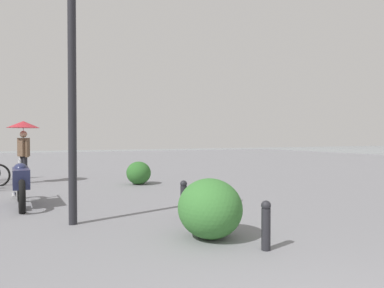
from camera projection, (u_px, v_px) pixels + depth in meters
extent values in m
cylinder|color=#232328|center=(72.00, 99.00, 5.76)|extent=(0.14, 0.14, 4.27)
torus|color=black|center=(22.00, 197.00, 6.73)|extent=(0.73, 0.16, 0.72)
torus|color=black|center=(20.00, 188.00, 8.01)|extent=(0.73, 0.16, 0.72)
cube|color=#23284C|center=(21.00, 178.00, 7.32)|extent=(1.12, 0.38, 0.40)
ellipsoid|color=#23284C|center=(20.00, 169.00, 7.52)|extent=(0.45, 0.30, 0.24)
cylinder|color=silver|center=(20.00, 174.00, 7.95)|extent=(0.18, 0.07, 0.66)
cylinder|color=silver|center=(20.00, 159.00, 7.89)|extent=(0.60, 0.07, 0.04)
cylinder|color=silver|center=(14.00, 196.00, 6.90)|extent=(0.55, 0.12, 0.09)
cylinder|color=black|center=(25.00, 170.00, 11.01)|extent=(0.14, 0.14, 0.90)
cylinder|color=black|center=(22.00, 169.00, 11.14)|extent=(0.14, 0.14, 0.90)
cube|color=brown|center=(24.00, 147.00, 11.06)|extent=(0.46, 0.38, 0.60)
sphere|color=tan|center=(23.00, 134.00, 11.06)|extent=(0.22, 0.22, 0.22)
cylinder|color=brown|center=(27.00, 148.00, 10.90)|extent=(0.10, 0.10, 0.58)
cylinder|color=brown|center=(20.00, 148.00, 11.23)|extent=(0.10, 0.10, 0.58)
cone|color=#B22833|center=(23.00, 124.00, 11.05)|extent=(1.00, 1.00, 0.22)
cylinder|color=gray|center=(23.00, 137.00, 11.06)|extent=(0.02, 0.02, 0.80)
cylinder|color=#232328|center=(266.00, 229.00, 4.46)|extent=(0.12, 0.12, 0.55)
sphere|color=#232328|center=(266.00, 205.00, 4.45)|extent=(0.13, 0.13, 0.13)
cylinder|color=#232328|center=(184.00, 202.00, 6.31)|extent=(0.12, 0.12, 0.58)
sphere|color=#232328|center=(184.00, 184.00, 6.31)|extent=(0.13, 0.13, 0.13)
ellipsoid|color=#387533|center=(210.00, 208.00, 5.00)|extent=(1.04, 0.93, 0.88)
ellipsoid|color=#2D6628|center=(139.00, 173.00, 10.80)|extent=(0.85, 0.77, 0.73)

